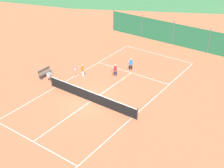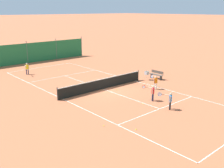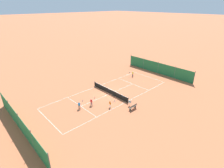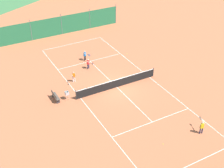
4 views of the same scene
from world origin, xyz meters
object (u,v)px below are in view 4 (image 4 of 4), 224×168
(tennis_ball_far_corner, at_px, (163,144))
(tennis_ball_service_box, at_px, (106,84))
(player_near_baseline, at_px, (85,55))
(tennis_net, at_px, (117,83))
(tennis_ball_by_net_left, at_px, (113,50))
(ball_hopper, at_px, (67,94))
(player_far_service, at_px, (202,126))
(tennis_ball_alley_right, at_px, (127,54))
(player_far_baseline, at_px, (74,76))
(courtside_bench, at_px, (55,96))
(tennis_ball_mid_court, at_px, (97,66))
(player_near_service, at_px, (88,63))

(tennis_ball_far_corner, relative_size, tennis_ball_service_box, 1.00)
(player_near_baseline, bearing_deg, tennis_net, -86.49)
(tennis_ball_by_net_left, relative_size, ball_hopper, 0.07)
(tennis_ball_service_box, bearing_deg, player_far_service, -72.17)
(tennis_ball_by_net_left, bearing_deg, tennis_ball_alley_right, -56.90)
(player_far_baseline, height_order, tennis_ball_by_net_left, player_far_baseline)
(player_far_baseline, xyz_separation_m, tennis_ball_by_net_left, (7.22, 4.54, -0.68))
(tennis_ball_by_net_left, height_order, courtside_bench, courtside_bench)
(tennis_ball_service_box, height_order, courtside_bench, courtside_bench)
(tennis_net, xyz_separation_m, tennis_ball_mid_court, (0.18, 4.93, -0.47))
(courtside_bench, bearing_deg, player_near_baseline, 45.41)
(tennis_ball_mid_court, relative_size, tennis_ball_alley_right, 1.00)
(tennis_net, relative_size, tennis_ball_alley_right, 139.09)
(player_far_service, bearing_deg, courtside_bench, 131.06)
(player_near_baseline, relative_size, tennis_ball_service_box, 18.85)
(player_far_baseline, relative_size, player_near_baseline, 0.98)
(tennis_ball_service_box, relative_size, tennis_ball_by_net_left, 1.00)
(tennis_ball_alley_right, bearing_deg, tennis_ball_mid_court, -167.75)
(player_far_service, height_order, tennis_ball_by_net_left, player_far_service)
(player_far_service, xyz_separation_m, tennis_ball_by_net_left, (1.00, 17.16, -0.70))
(tennis_net, distance_m, tennis_ball_by_net_left, 8.50)
(player_far_service, height_order, ball_hopper, player_far_service)
(courtside_bench, bearing_deg, tennis_net, -7.93)
(tennis_ball_alley_right, bearing_deg, tennis_ball_far_corner, -110.68)
(tennis_ball_mid_court, xyz_separation_m, tennis_ball_alley_right, (4.65, 1.01, 0.00))
(tennis_ball_far_corner, xyz_separation_m, tennis_ball_alley_right, (5.69, 15.06, 0.00))
(tennis_ball_far_corner, bearing_deg, tennis_net, 84.63)
(tennis_net, height_order, courtside_bench, tennis_net)
(player_near_baseline, xyz_separation_m, player_far_service, (3.16, -16.43, 0.01))
(player_near_service, relative_size, tennis_ball_mid_court, 18.78)
(tennis_ball_alley_right, height_order, ball_hopper, ball_hopper)
(player_near_baseline, xyz_separation_m, ball_hopper, (-4.88, -6.41, -0.07))
(player_near_baseline, bearing_deg, tennis_ball_far_corner, -91.56)
(tennis_net, height_order, player_near_service, player_near_service)
(tennis_ball_service_box, relative_size, tennis_ball_mid_court, 1.00)
(ball_hopper, bearing_deg, tennis_ball_alley_right, 28.33)
(tennis_ball_far_corner, bearing_deg, courtside_bench, 118.74)
(player_far_service, height_order, tennis_ball_alley_right, player_far_service)
(player_near_service, bearing_deg, player_far_service, -75.77)
(player_near_baseline, relative_size, ball_hopper, 1.40)
(tennis_ball_far_corner, height_order, courtside_bench, courtside_bench)
(player_far_baseline, distance_m, tennis_ball_alley_right, 8.81)
(tennis_ball_far_corner, distance_m, tennis_ball_service_box, 10.22)
(tennis_ball_far_corner, bearing_deg, ball_hopper, 114.85)
(player_far_baseline, height_order, tennis_ball_alley_right, player_far_baseline)
(tennis_net, distance_m, ball_hopper, 5.33)
(player_far_baseline, bearing_deg, tennis_ball_alley_right, 19.03)
(tennis_net, bearing_deg, player_near_baseline, 93.51)
(player_far_baseline, relative_size, player_near_service, 0.98)
(player_far_baseline, height_order, player_near_service, player_near_service)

